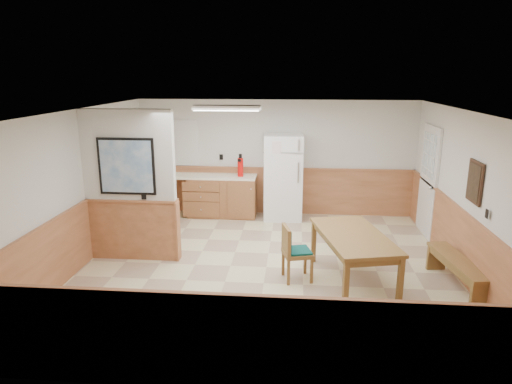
# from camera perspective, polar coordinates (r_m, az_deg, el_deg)

# --- Properties ---
(ground) EXTENTS (6.00, 6.00, 0.00)m
(ground) POSITION_cam_1_polar(r_m,az_deg,el_deg) (7.47, 1.29, -9.37)
(ground) COLOR beige
(ground) RESTS_ON ground
(ceiling) EXTENTS (6.00, 6.00, 0.02)m
(ceiling) POSITION_cam_1_polar(r_m,az_deg,el_deg) (6.85, 1.42, 10.11)
(ceiling) COLOR white
(ceiling) RESTS_ON back_wall
(back_wall) EXTENTS (6.00, 0.02, 2.50)m
(back_wall) POSITION_cam_1_polar(r_m,az_deg,el_deg) (9.99, 2.47, 4.29)
(back_wall) COLOR silver
(back_wall) RESTS_ON ground
(right_wall) EXTENTS (0.02, 6.00, 2.50)m
(right_wall) POSITION_cam_1_polar(r_m,az_deg,el_deg) (7.50, 24.88, -0.57)
(right_wall) COLOR silver
(right_wall) RESTS_ON ground
(left_wall) EXTENTS (0.02, 6.00, 2.50)m
(left_wall) POSITION_cam_1_polar(r_m,az_deg,el_deg) (7.84, -21.10, 0.43)
(left_wall) COLOR silver
(left_wall) RESTS_ON ground
(wainscot_back) EXTENTS (6.00, 0.04, 1.00)m
(wainscot_back) POSITION_cam_1_polar(r_m,az_deg,el_deg) (10.13, 2.42, 0.10)
(wainscot_back) COLOR #BE754C
(wainscot_back) RESTS_ON ground
(wainscot_right) EXTENTS (0.04, 6.00, 1.00)m
(wainscot_right) POSITION_cam_1_polar(r_m,az_deg,el_deg) (7.71, 24.15, -5.95)
(wainscot_right) COLOR #BE754C
(wainscot_right) RESTS_ON ground
(wainscot_left) EXTENTS (0.04, 6.00, 1.00)m
(wainscot_left) POSITION_cam_1_polar(r_m,az_deg,el_deg) (8.03, -20.49, -4.76)
(wainscot_left) COLOR #BE754C
(wainscot_left) RESTS_ON ground
(partition_wall) EXTENTS (1.50, 0.20, 2.50)m
(partition_wall) POSITION_cam_1_polar(r_m,az_deg,el_deg) (7.72, -15.46, 0.55)
(partition_wall) COLOR silver
(partition_wall) RESTS_ON ground
(kitchen_counter) EXTENTS (2.20, 0.61, 1.00)m
(kitchen_counter) POSITION_cam_1_polar(r_m,az_deg,el_deg) (9.98, -4.61, -0.40)
(kitchen_counter) COLOR #905E33
(kitchen_counter) RESTS_ON ground
(exterior_door) EXTENTS (0.07, 1.02, 2.15)m
(exterior_door) POSITION_cam_1_polar(r_m,az_deg,el_deg) (9.29, 20.72, 1.31)
(exterior_door) COLOR silver
(exterior_door) RESTS_ON ground
(kitchen_window) EXTENTS (0.80, 0.04, 1.00)m
(kitchen_window) POSITION_cam_1_polar(r_m,az_deg,el_deg) (10.22, -9.42, 6.06)
(kitchen_window) COLOR silver
(kitchen_window) RESTS_ON back_wall
(wall_painting) EXTENTS (0.04, 0.50, 0.60)m
(wall_painting) POSITION_cam_1_polar(r_m,az_deg,el_deg) (7.15, 25.67, 1.13)
(wall_painting) COLOR #342015
(wall_painting) RESTS_ON right_wall
(fluorescent_fixture) EXTENTS (1.20, 0.30, 0.09)m
(fluorescent_fixture) POSITION_cam_1_polar(r_m,az_deg,el_deg) (8.23, -3.66, 10.46)
(fluorescent_fixture) COLOR silver
(fluorescent_fixture) RESTS_ON ceiling
(refrigerator) EXTENTS (0.83, 0.74, 1.81)m
(refrigerator) POSITION_cam_1_polar(r_m,az_deg,el_deg) (9.69, 3.39, 1.88)
(refrigerator) COLOR white
(refrigerator) RESTS_ON ground
(dining_table) EXTENTS (1.24, 1.89, 0.75)m
(dining_table) POSITION_cam_1_polar(r_m,az_deg,el_deg) (6.90, 12.08, -5.92)
(dining_table) COLOR brown
(dining_table) RESTS_ON ground
(dining_bench) EXTENTS (0.52, 1.47, 0.45)m
(dining_bench) POSITION_cam_1_polar(r_m,az_deg,el_deg) (7.27, 23.91, -8.52)
(dining_bench) COLOR brown
(dining_bench) RESTS_ON ground
(dining_chair) EXTENTS (0.65, 0.51, 0.85)m
(dining_chair) POSITION_cam_1_polar(r_m,az_deg,el_deg) (6.89, 4.53, -7.10)
(dining_chair) COLOR brown
(dining_chair) RESTS_ON ground
(fire_extinguisher) EXTENTS (0.14, 0.14, 0.49)m
(fire_extinguisher) POSITION_cam_1_polar(r_m,az_deg,el_deg) (9.72, -1.96, 3.19)
(fire_extinguisher) COLOR red
(fire_extinguisher) RESTS_ON kitchen_counter
(soap_bottle) EXTENTS (0.07, 0.07, 0.22)m
(soap_bottle) POSITION_cam_1_polar(r_m,az_deg,el_deg) (10.05, -10.96, 2.71)
(soap_bottle) COLOR green
(soap_bottle) RESTS_ON kitchen_counter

